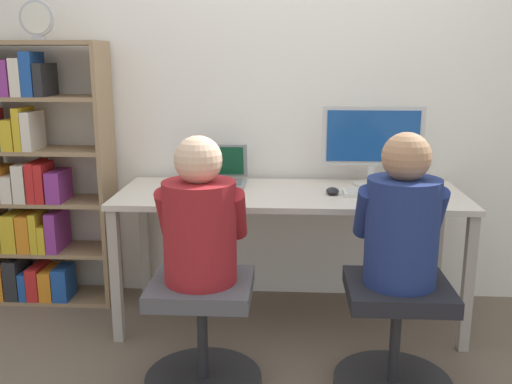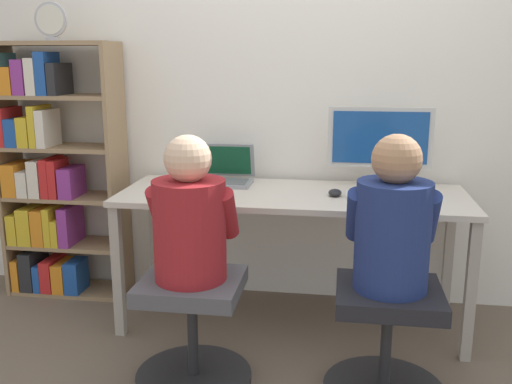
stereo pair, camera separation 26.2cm
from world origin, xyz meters
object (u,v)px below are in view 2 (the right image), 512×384
Objects in this scene: laptop at (221,175)px; person_at_laptop at (190,219)px; office_chair_right at (192,327)px; desktop_monitor at (380,144)px; office_chair_left at (386,339)px; keyboard at (388,196)px; desk_clock at (51,20)px; person_at_monitor at (393,223)px; bookshelf at (49,179)px.

laptop is 0.57× the size of person_at_laptop.
laptop is at bearing 93.18° from office_chair_right.
desktop_monitor reaches higher than person_at_laptop.
keyboard is at bearing 87.75° from office_chair_left.
keyboard is at bearing -13.99° from laptop.
person_at_laptop is at bearing 90.00° from office_chair_right.
desk_clock is (-1.82, 0.78, 1.37)m from office_chair_left.
desk_clock is at bearing 156.88° from office_chair_left.
office_chair_left is 0.51m from person_at_monitor.
person_at_laptop is (-0.85, -0.02, 0.50)m from office_chair_left.
laptop is at bearing 166.01° from keyboard.
desk_clock reaches higher than bookshelf.
laptop is at bearing 3.37° from desk_clock.
office_chair_left is 0.99m from person_at_laptop.
laptop is 1.00m from office_chair_right.
desk_clock is (-0.98, 0.79, 0.86)m from person_at_laptop.
person_at_laptop is 1.40m from bookshelf.
office_chair_right is 1.86m from desk_clock.
bookshelf reaches higher than keyboard.
desktop_monitor is at bearing 90.98° from office_chair_left.
keyboard is at bearing -5.38° from desk_clock.
person_at_laptop is at bearing -37.95° from bookshelf.
office_chair_left is at bearing -89.02° from desktop_monitor.
desk_clock is (-1.82, 0.77, 0.85)m from person_at_monitor.
desk_clock is (-1.85, 0.17, 0.88)m from keyboard.
desktop_monitor is at bearing 90.98° from person_at_monitor.
laptop is 0.56× the size of person_at_monitor.
person_at_monitor is at bearing 1.62° from office_chair_right.
bookshelf is (-1.10, 0.86, -0.05)m from person_at_laptop.
office_chair_right is (-0.87, -0.62, -0.48)m from keyboard.
person_at_monitor is (-0.00, 0.00, 0.51)m from office_chair_left.
desktop_monitor is 0.89× the size of person_at_laptop.
person_at_laptop is (-0.87, -0.62, 0.02)m from keyboard.
desktop_monitor is 1.07× the size of office_chair_right.
person_at_monitor reaches higher than person_at_laptop.
person_at_laptop reaches higher than keyboard.
desktop_monitor is 0.37× the size of bookshelf.
office_chair_left is 1.00× the size of office_chair_right.
person_at_laptop is 1.53m from desk_clock.
person_at_monitor is (0.85, 0.02, 0.51)m from office_chair_right.
bookshelf reaches higher than laptop.
person_at_laptop is (-0.83, -0.86, -0.21)m from desktop_monitor.
person_at_laptop is 3.05× the size of desk_clock.
desktop_monitor is 1.93m from desk_clock.
desk_clock reaches higher than office_chair_left.
desktop_monitor is 0.86m from person_at_monitor.
bookshelf is (-1.05, 0.01, -0.06)m from laptop.
office_chair_right is (-0.83, -0.87, -0.71)m from desktop_monitor.
person_at_monitor is (0.01, -0.84, -0.20)m from desktop_monitor.
desktop_monitor is 1.40m from office_chair_right.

